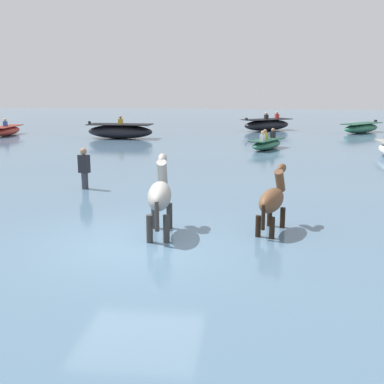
% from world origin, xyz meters
% --- Properties ---
extents(ground_plane, '(120.00, 120.00, 0.00)m').
position_xyz_m(ground_plane, '(0.00, 0.00, 0.00)').
color(ground_plane, '#84755B').
extents(water_surface, '(90.00, 90.00, 0.38)m').
position_xyz_m(water_surface, '(0.00, 10.00, 0.19)').
color(water_surface, slate).
rests_on(water_surface, ground).
extents(horse_lead_bay, '(0.78, 1.61, 1.76)m').
position_xyz_m(horse_lead_bay, '(2.68, 1.17, 1.04)').
color(horse_lead_bay, brown).
rests_on(horse_lead_bay, ground).
extents(horse_trailing_grey, '(0.62, 1.84, 2.00)m').
position_xyz_m(horse_trailing_grey, '(0.33, 0.69, 1.18)').
color(horse_trailing_grey, gray).
rests_on(horse_trailing_grey, ground).
extents(boat_near_port, '(3.74, 3.26, 1.27)m').
position_xyz_m(boat_near_port, '(3.33, 24.81, 0.78)').
color(boat_near_port, black).
rests_on(boat_near_port, water_surface).
extents(boat_far_inshore, '(1.08, 3.06, 1.05)m').
position_xyz_m(boat_far_inshore, '(-12.87, 19.68, 0.67)').
color(boat_far_inshore, '#BC382D').
rests_on(boat_far_inshore, water_surface).
extents(boat_distant_east, '(3.92, 1.61, 1.32)m').
position_xyz_m(boat_distant_east, '(-5.38, 18.77, 0.81)').
color(boat_distant_east, black).
rests_on(boat_distant_east, water_surface).
extents(boat_distant_west, '(1.96, 2.79, 0.97)m').
position_xyz_m(boat_distant_west, '(3.01, 14.86, 0.65)').
color(boat_distant_west, '#337556').
rests_on(boat_distant_west, water_surface).
extents(boat_mid_channel, '(3.21, 3.26, 0.77)m').
position_xyz_m(boat_mid_channel, '(9.42, 23.94, 0.70)').
color(boat_mid_channel, '#337556').
rests_on(boat_mid_channel, water_surface).
extents(person_wading_mid, '(0.36, 0.28, 1.63)m').
position_xyz_m(person_wading_mid, '(-2.78, 4.92, 0.87)').
color(person_wading_mid, '#383842').
rests_on(person_wading_mid, ground).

